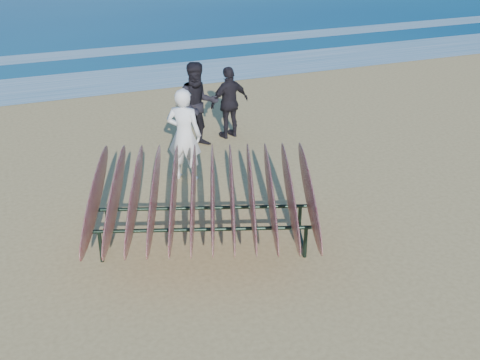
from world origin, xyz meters
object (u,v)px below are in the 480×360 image
(person_white, at_px, (184,135))
(person_dark_a, at_px, (198,105))
(surfboard_rack, at_px, (203,196))
(person_dark_b, at_px, (230,102))

(person_white, relative_size, person_dark_a, 0.97)
(surfboard_rack, distance_m, person_dark_a, 4.03)
(surfboard_rack, height_order, person_dark_a, person_dark_a)
(person_white, height_order, person_dark_b, person_white)
(person_dark_a, distance_m, person_dark_b, 0.84)
(surfboard_rack, relative_size, person_dark_a, 2.15)
(surfboard_rack, xyz_separation_m, person_dark_b, (1.94, 4.13, -0.09))
(person_white, distance_m, person_dark_b, 2.28)
(surfboard_rack, bearing_deg, person_dark_b, 83.73)
(surfboard_rack, distance_m, person_white, 2.46)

